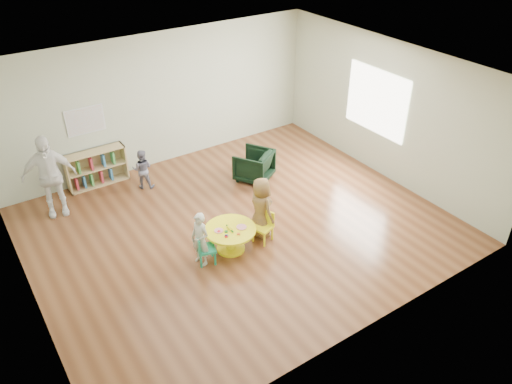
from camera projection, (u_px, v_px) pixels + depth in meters
room at (238, 130)px, 7.97m from camera, size 7.10×7.00×2.80m
activity_table at (230, 235)px, 8.27m from camera, size 0.86×0.86×0.47m
kid_chair_left at (204, 248)px, 7.99m from camera, size 0.36×0.36×0.54m
kid_chair_right at (264, 225)px, 8.50m from camera, size 0.38×0.38×0.55m
bookshelf at (96, 168)px, 10.03m from camera, size 1.20×0.30×0.75m
alphabet_poster at (85, 121)px, 9.60m from camera, size 0.74×0.01×0.54m
armchair at (254, 165)px, 10.22m from camera, size 0.94×0.95×0.64m
child_left at (200, 239)px, 7.88m from camera, size 0.32×0.40×0.95m
child_right at (261, 208)px, 8.48m from camera, size 0.37×0.56×1.12m
toddler at (142, 169)px, 9.89m from camera, size 0.51×0.48×0.83m
adult_caretaker at (49, 176)px, 8.92m from camera, size 0.99×0.57×1.59m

